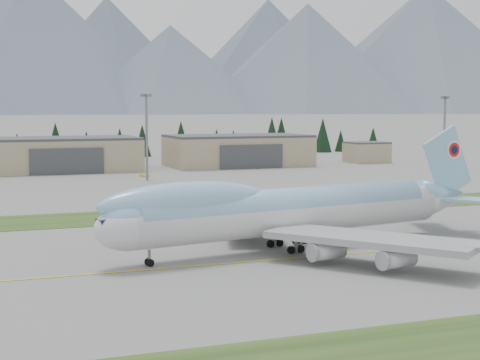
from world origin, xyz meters
name	(u,v)px	position (x,y,z in m)	size (l,w,h in m)	color
ground	(309,257)	(0.00, 0.00, 0.00)	(7000.00, 7000.00, 0.00)	slate
grass_strip_far	(208,213)	(0.00, 45.00, 0.00)	(400.00, 18.00, 0.08)	#264017
taxiway_line_main	(309,257)	(0.00, 0.00, 0.00)	(400.00, 0.40, 0.02)	gold
boeing_747_freighter	(289,210)	(-0.29, 5.94, 5.77)	(66.73, 56.52, 17.50)	silver
hangar_center	(62,154)	(-15.00, 149.90, 5.39)	(48.00, 26.60, 10.80)	#9C8D6D
hangar_right	(238,150)	(45.00, 149.90, 5.39)	(48.00, 26.60, 10.80)	#9C8D6D
control_shed	(367,152)	(95.00, 148.00, 3.80)	(14.00, 12.00, 7.60)	#9C8D6D
floodlight_masts	(86,122)	(-12.96, 111.22, 16.52)	(201.37, 8.21, 24.04)	slate
service_vehicle_b	(144,177)	(5.17, 121.47, 0.00)	(1.12, 3.18, 1.05)	yellow
service_vehicle_c	(273,167)	(54.24, 140.00, 0.00)	(1.55, 3.82, 1.11)	silver
conifer_belt	(55,140)	(-10.17, 211.67, 7.36)	(275.65, 15.02, 16.87)	black
mountain_ridge_rear	(1,46)	(91.01, 2900.00, 251.84)	(4407.16, 1047.13, 523.57)	#4A5863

